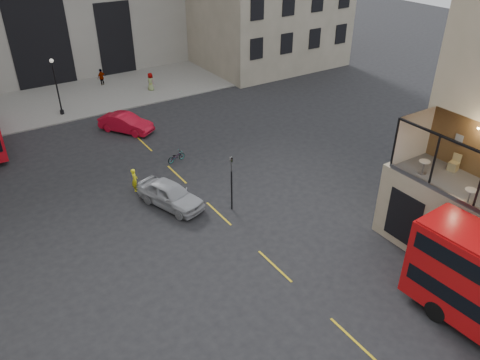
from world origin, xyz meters
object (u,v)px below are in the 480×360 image
traffic_light_near (232,177)px  cafe_table_mid (470,194)px  cyclist (135,180)px  cafe_chair_d (453,166)px  car_a (170,194)px  pedestrian_d (151,82)px  pedestrian_c (102,77)px  car_b (126,123)px  bicycle (176,157)px  cafe_table_far (424,165)px  street_lamp_b (58,91)px

traffic_light_near → cafe_table_mid: 13.42m
cyclist → cafe_chair_d: size_ratio=1.77×
car_a → cyclist: bearing=93.2°
pedestrian_d → cafe_chair_d: size_ratio=2.06×
traffic_light_near → cyclist: (-4.35, 5.57, -1.59)m
pedestrian_c → cafe_table_mid: bearing=72.4°
car_b → cafe_table_mid: (7.63, -26.69, 4.28)m
car_a → cafe_chair_d: bearing=-64.5°
bicycle → pedestrian_c: bearing=-13.0°
cyclist → car_a: bearing=-138.7°
car_a → cyclist: cyclist is taller
car_a → cafe_table_mid: cafe_table_mid is taller
pedestrian_c → cafe_chair_d: 38.10m
traffic_light_near → cafe_chair_d: 12.70m
cafe_table_far → cyclist: bearing=128.6°
cyclist → car_b: bearing=1.1°
car_b → cafe_chair_d: (9.75, -24.32, 4.10)m
street_lamp_b → car_b: street_lamp_b is taller
bicycle → cafe_table_mid: size_ratio=2.18×
traffic_light_near → street_lamp_b: street_lamp_b is taller
traffic_light_near → car_a: size_ratio=0.78×
cyclist → cafe_chair_d: 19.93m
car_a → traffic_light_near: bearing=-58.6°
cafe_table_far → cafe_chair_d: (1.63, -0.69, -0.20)m
pedestrian_c → cyclist: bearing=51.4°
cafe_chair_d → cafe_table_mid: bearing=-131.6°
cafe_chair_d → cafe_table_far: bearing=157.2°
traffic_light_near → cafe_table_far: size_ratio=5.15×
bicycle → cafe_chair_d: cafe_chair_d is taller
cyclist → pedestrian_c: 23.04m
bicycle → cafe_table_far: 18.34m
traffic_light_near → pedestrian_d: size_ratio=1.95×
cyclist → cafe_table_far: cafe_table_far is taller
cafe_table_mid → pedestrian_c: bearing=97.8°
bicycle → pedestrian_d: (4.81, 15.71, 0.57)m
car_b → cafe_table_far: bearing=-105.3°
cafe_table_mid → cafe_chair_d: 3.19m
pedestrian_c → street_lamp_b: bearing=20.0°
pedestrian_c → pedestrian_d: pedestrian_d is taller
cafe_table_far → bicycle: bearing=113.0°
street_lamp_b → pedestrian_d: street_lamp_b is taller
street_lamp_b → cyclist: size_ratio=3.18×
pedestrian_c → cafe_table_far: size_ratio=2.53×
cyclist → cafe_table_mid: cafe_table_mid is taller
cyclist → cafe_chair_d: cafe_chair_d is taller
bicycle → cyclist: 4.85m
car_b → pedestrian_c: 13.01m
bicycle → pedestrian_c: pedestrian_c is taller
pedestrian_c → bicycle: bearing=61.7°
pedestrian_c → traffic_light_near: bearing=62.7°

